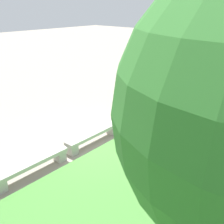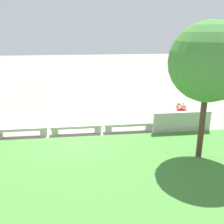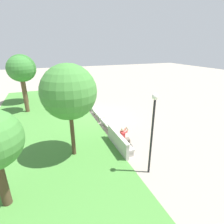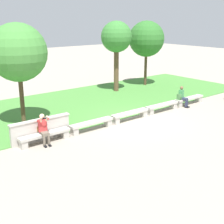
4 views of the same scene
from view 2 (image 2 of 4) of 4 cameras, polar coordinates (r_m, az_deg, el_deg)
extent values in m
plane|color=gray|center=(12.50, -7.69, -4.78)|extent=(80.00, 80.00, 0.00)
cube|color=#478438|center=(8.60, -7.75, -15.81)|extent=(24.36, 8.00, 0.03)
cube|color=#B7B2A8|center=(13.26, 14.42, -2.08)|extent=(2.35, 0.40, 0.12)
cube|color=#B7B2A8|center=(13.72, 18.23, -2.74)|extent=(0.28, 0.34, 0.33)
cube|color=#B7B2A8|center=(13.01, 10.26, -3.23)|extent=(0.28, 0.34, 0.33)
cube|color=#B7B2A8|center=(12.57, 3.73, -2.62)|extent=(2.35, 0.40, 0.12)
cube|color=#B7B2A8|center=(12.87, 8.07, -3.35)|extent=(0.28, 0.34, 0.33)
cube|color=#B7B2A8|center=(12.51, -0.78, -3.80)|extent=(0.28, 0.34, 0.33)
cube|color=#B7B2A8|center=(12.36, -7.76, -3.11)|extent=(2.35, 0.40, 0.12)
cube|color=#B7B2A8|center=(12.47, -3.14, -3.90)|extent=(0.28, 0.34, 0.33)
cube|color=#B7B2A8|center=(12.50, -12.29, -4.24)|extent=(0.28, 0.34, 0.33)
cube|color=#B7B2A8|center=(12.66, -19.19, -3.47)|extent=(2.35, 0.40, 0.12)
cube|color=#B7B2A8|center=(12.56, -14.63, -4.31)|extent=(0.28, 0.34, 0.33)
cube|color=#B7B2A8|center=(12.93, 14.99, -2.22)|extent=(2.77, 0.18, 0.95)
cube|color=beige|center=(12.78, 15.17, -0.09)|extent=(2.83, 0.24, 0.06)
cube|color=olive|center=(12.98, 14.87, -1.60)|extent=(0.44, 0.02, 0.22)
cube|color=black|center=(13.83, 14.52, -2.84)|extent=(0.13, 0.25, 0.06)
cylinder|color=#6B6051|center=(13.70, 14.65, -2.12)|extent=(0.11, 0.11, 0.42)
cube|color=black|center=(13.79, 13.71, -2.85)|extent=(0.13, 0.25, 0.06)
cylinder|color=#6B6051|center=(13.65, 13.84, -2.12)|extent=(0.11, 0.11, 0.42)
cube|color=#6B6051|center=(13.41, 14.51, -1.31)|extent=(0.36, 0.46, 0.12)
cube|color=#D83838|center=(13.12, 14.83, -0.48)|extent=(0.37, 0.27, 0.56)
sphere|color=beige|center=(13.00, 14.97, 1.28)|extent=(0.22, 0.22, 0.22)
cylinder|color=#D83838|center=(13.17, 15.63, 0.86)|extent=(0.13, 0.32, 0.21)
cylinder|color=beige|center=(13.26, 15.24, 1.36)|extent=(0.12, 0.20, 0.27)
cylinder|color=#D83838|center=(13.08, 14.02, 0.87)|extent=(0.13, 0.32, 0.21)
cylinder|color=beige|center=(13.20, 14.19, 1.37)|extent=(0.08, 0.18, 0.27)
cube|color=black|center=(13.28, 14.67, 1.61)|extent=(0.15, 0.03, 0.08)
cylinder|color=#4C3826|center=(10.33, 19.02, -2.21)|extent=(0.22, 0.22, 2.80)
sphere|color=#428438|center=(9.84, 20.33, 10.21)|extent=(2.82, 2.82, 2.82)
camera|label=1|loc=(8.16, -55.35, 9.53)|focal=42.00mm
camera|label=3|loc=(15.22, 55.24, 14.41)|focal=28.00mm
camera|label=4|loc=(25.52, 17.93, 17.99)|focal=50.00mm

